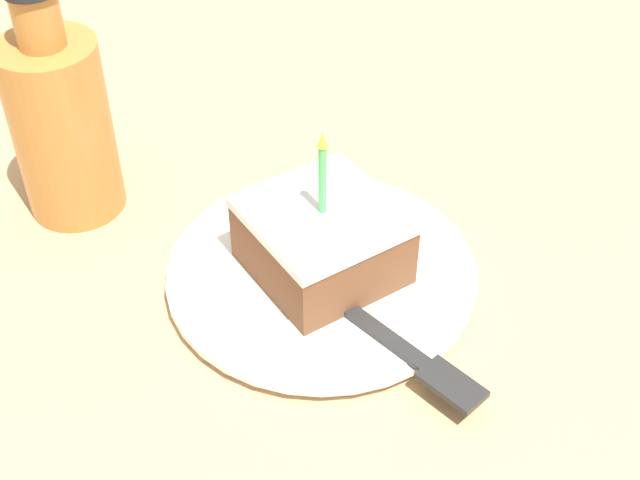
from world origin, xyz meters
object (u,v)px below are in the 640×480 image
object	(u,v)px
cake_slice	(318,242)
fork	(382,334)
bottle	(61,122)
plate	(320,274)

from	to	relation	value
cake_slice	fork	bearing A→B (deg)	90.08
bottle	cake_slice	bearing A→B (deg)	120.69
plate	fork	xyz separation A→B (m)	(0.00, 0.08, 0.01)
bottle	plate	bearing A→B (deg)	121.37
cake_slice	bottle	distance (m)	0.23
plate	bottle	distance (m)	0.24
fork	cake_slice	bearing A→B (deg)	-89.92
plate	bottle	world-z (taller)	bottle
plate	cake_slice	distance (m)	0.04
plate	cake_slice	xyz separation A→B (m)	(0.00, 0.00, 0.04)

